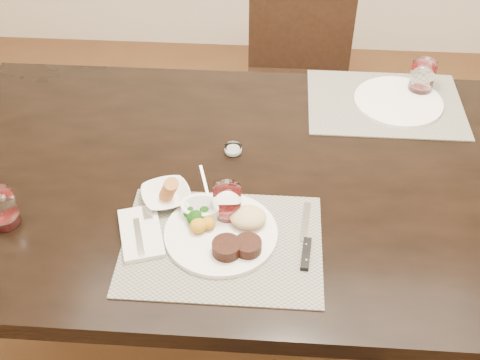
# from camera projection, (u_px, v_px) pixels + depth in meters

# --- Properties ---
(ground_plane) EXTENTS (4.50, 4.50, 0.00)m
(ground_plane) POSITION_uv_depth(u_px,v_px,m) (291.00, 339.00, 2.07)
(ground_plane) COLOR #462516
(ground_plane) RESTS_ON ground
(dining_table) EXTENTS (2.00, 1.00, 0.75)m
(dining_table) POSITION_uv_depth(u_px,v_px,m) (305.00, 199.00, 1.62)
(dining_table) COLOR black
(dining_table) RESTS_ON ground
(chair_far) EXTENTS (0.42, 0.42, 0.90)m
(chair_far) POSITION_uv_depth(u_px,v_px,m) (299.00, 69.00, 2.42)
(chair_far) COLOR black
(chair_far) RESTS_ON ground
(placemat_near) EXTENTS (0.46, 0.34, 0.00)m
(placemat_near) POSITION_uv_depth(u_px,v_px,m) (222.00, 244.00, 1.39)
(placemat_near) COLOR gray
(placemat_near) RESTS_ON dining_table
(placemat_far) EXTENTS (0.46, 0.34, 0.00)m
(placemat_far) POSITION_uv_depth(u_px,v_px,m) (385.00, 103.00, 1.81)
(placemat_far) COLOR gray
(placemat_far) RESTS_ON dining_table
(dinner_plate) EXTENTS (0.27, 0.27, 0.05)m
(dinner_plate) POSITION_uv_depth(u_px,v_px,m) (226.00, 232.00, 1.39)
(dinner_plate) COLOR white
(dinner_plate) RESTS_ON placemat_near
(napkin_fork) EXTENTS (0.14, 0.19, 0.02)m
(napkin_fork) POSITION_uv_depth(u_px,v_px,m) (141.00, 233.00, 1.40)
(napkin_fork) COLOR silver
(napkin_fork) RESTS_ON placemat_near
(steak_knife) EXTENTS (0.03, 0.22, 0.01)m
(steak_knife) POSITION_uv_depth(u_px,v_px,m) (306.00, 246.00, 1.38)
(steak_knife) COLOR silver
(steak_knife) RESTS_ON placemat_near
(cracker_bowl) EXTENTS (0.16, 0.16, 0.05)m
(cracker_bowl) POSITION_uv_depth(u_px,v_px,m) (166.00, 195.00, 1.48)
(cracker_bowl) COLOR white
(cracker_bowl) RESTS_ON placemat_near
(sauce_ramekin) EXTENTS (0.10, 0.15, 0.08)m
(sauce_ramekin) POSITION_uv_depth(u_px,v_px,m) (202.00, 209.00, 1.44)
(sauce_ramekin) COLOR white
(sauce_ramekin) RESTS_ON placemat_near
(wine_glass_near) EXTENTS (0.07, 0.07, 0.09)m
(wine_glass_near) POSITION_uv_depth(u_px,v_px,m) (227.00, 205.00, 1.42)
(wine_glass_near) COLOR white
(wine_glass_near) RESTS_ON placemat_near
(far_plate) EXTENTS (0.26, 0.26, 0.01)m
(far_plate) POSITION_uv_depth(u_px,v_px,m) (398.00, 101.00, 1.80)
(far_plate) COLOR white
(far_plate) RESTS_ON placemat_far
(wine_glass_far) EXTENTS (0.07, 0.07, 0.10)m
(wine_glass_far) POSITION_uv_depth(u_px,v_px,m) (422.00, 79.00, 1.82)
(wine_glass_far) COLOR white
(wine_glass_far) RESTS_ON placemat_far
(wine_glass_side) EXTENTS (0.07, 0.07, 0.10)m
(wine_glass_side) POSITION_uv_depth(u_px,v_px,m) (2.00, 210.00, 1.41)
(wine_glass_side) COLOR white
(wine_glass_side) RESTS_ON dining_table
(salt_cellar) EXTENTS (0.05, 0.05, 0.02)m
(salt_cellar) POSITION_uv_depth(u_px,v_px,m) (233.00, 150.00, 1.63)
(salt_cellar) COLOR white
(salt_cellar) RESTS_ON dining_table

